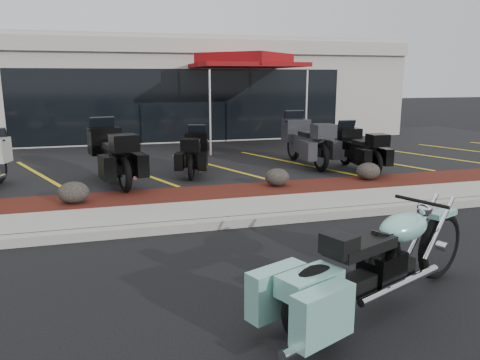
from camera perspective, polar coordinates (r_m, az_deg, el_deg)
name	(u,v)px	position (r m, az deg, el deg)	size (l,w,h in m)	color
ground	(296,239)	(7.48, 6.84, -7.19)	(90.00, 90.00, 0.00)	black
curb	(276,219)	(8.25, 4.46, -4.70)	(24.00, 0.25, 0.15)	gray
sidewalk	(264,208)	(8.88, 2.90, -3.43)	(24.00, 1.20, 0.15)	gray
mulch_bed	(246,193)	(9.99, 0.71, -1.61)	(24.00, 1.20, 0.16)	#37140C
upper_lot	(198,154)	(15.14, -5.10, 3.14)	(26.00, 9.60, 0.15)	black
dealership_building	(171,89)	(21.15, -8.44, 10.93)	(18.00, 8.16, 4.00)	#9F9B8F
boulder_left	(74,192)	(9.40, -19.64, -1.44)	(0.58, 0.48, 0.41)	black
boulder_mid	(277,177)	(10.30, 4.54, 0.34)	(0.55, 0.46, 0.39)	black
boulder_right	(368,171)	(11.30, 15.37, 1.05)	(0.57, 0.47, 0.40)	black
hero_cruiser	(440,236)	(6.35, 23.23, -6.28)	(3.25, 0.82, 1.14)	#7DC3B3
touring_black_front	(104,147)	(11.63, -16.30, 3.88)	(2.49, 0.95, 1.45)	black
touring_black_mid	(197,147)	(12.27, -5.24, 4.07)	(2.00, 0.76, 1.16)	black
touring_grey	(294,135)	(13.59, 6.57, 5.44)	(2.48, 0.95, 1.44)	#2E2E33
touring_black_rear	(346,143)	(13.01, 12.79, 4.44)	(2.12, 0.81, 1.23)	black
traffic_cone	(201,148)	(14.33, -4.75, 3.90)	(0.33, 0.33, 0.48)	#FC3508
popup_canopy	(245,62)	(16.14, 0.66, 14.17)	(4.41, 4.41, 3.13)	silver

